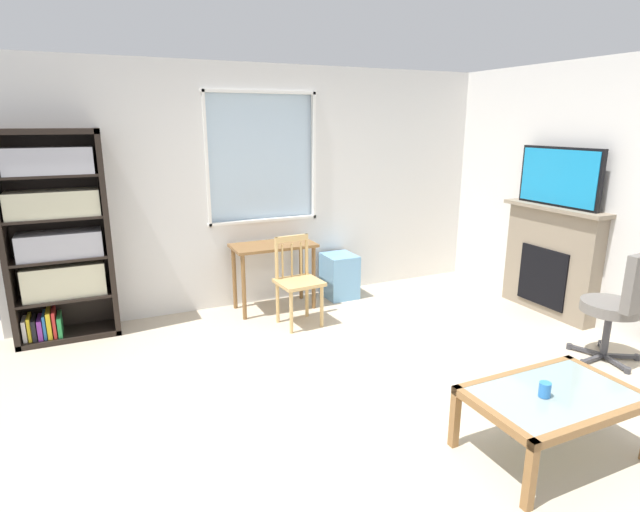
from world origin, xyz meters
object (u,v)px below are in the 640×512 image
at_px(coffee_table, 553,401).
at_px(desk_under_window, 273,256).
at_px(plastic_drawer_unit, 339,276).
at_px(tv, 559,177).
at_px(sippy_cup, 545,390).
at_px(fireplace, 550,260).
at_px(wooden_chair, 298,280).
at_px(office_chair, 622,302).
at_px(bookshelf, 57,233).

bearing_deg(coffee_table, desk_under_window, 102.35).
distance_m(plastic_drawer_unit, coffee_table, 3.18).
relative_size(desk_under_window, tv, 0.93).
bearing_deg(sippy_cup, fireplace, 41.18).
bearing_deg(fireplace, coffee_table, -137.58).
bearing_deg(fireplace, sippy_cup, -138.82).
bearing_deg(wooden_chair, sippy_cup, -78.69).
height_order(wooden_chair, fireplace, fireplace).
distance_m(desk_under_window, coffee_table, 3.21).
bearing_deg(coffee_table, tv, 42.68).
height_order(plastic_drawer_unit, sippy_cup, plastic_drawer_unit).
bearing_deg(fireplace, office_chair, -111.60).
distance_m(bookshelf, sippy_cup, 4.22).
bearing_deg(wooden_chair, fireplace, -17.59).
bearing_deg(coffee_table, bookshelf, 130.29).
bearing_deg(sippy_cup, desk_under_window, 100.72).
bearing_deg(sippy_cup, office_chair, 22.51).
bearing_deg(wooden_chair, bookshelf, 163.72).
xyz_separation_m(wooden_chair, office_chair, (2.13, -1.95, 0.09)).
height_order(coffee_table, sippy_cup, sippy_cup).
xyz_separation_m(wooden_chair, fireplace, (2.58, -0.82, 0.12)).
bearing_deg(bookshelf, tv, -17.06).
xyz_separation_m(tv, sippy_cup, (-2.04, -1.80, -1.00)).
bearing_deg(office_chair, fireplace, 68.40).
bearing_deg(coffee_table, plastic_drawer_unit, 87.38).
bearing_deg(fireplace, tv, 180.00).
distance_m(coffee_table, sippy_cup, 0.14).
bearing_deg(desk_under_window, plastic_drawer_unit, 3.45).
relative_size(bookshelf, office_chair, 1.95).
height_order(bookshelf, desk_under_window, bookshelf).
xyz_separation_m(desk_under_window, fireplace, (2.65, -1.33, -0.02)).
relative_size(wooden_chair, coffee_table, 0.88).
bearing_deg(plastic_drawer_unit, desk_under_window, -176.55).
xyz_separation_m(bookshelf, desk_under_window, (2.06, -0.11, -0.42)).
height_order(desk_under_window, fireplace, fireplace).
relative_size(bookshelf, sippy_cup, 21.69).
bearing_deg(desk_under_window, fireplace, -26.69).
distance_m(tv, sippy_cup, 2.89).
bearing_deg(plastic_drawer_unit, bookshelf, 178.88).
bearing_deg(office_chair, coffee_table, -156.40).
distance_m(wooden_chair, plastic_drawer_unit, 0.97).
height_order(plastic_drawer_unit, coffee_table, plastic_drawer_unit).
relative_size(bookshelf, plastic_drawer_unit, 3.82).
relative_size(fireplace, sippy_cup, 13.26).
distance_m(office_chair, coffee_table, 1.66).
xyz_separation_m(bookshelf, office_chair, (4.25, -2.57, -0.47)).
bearing_deg(bookshelf, desk_under_window, -2.97).
bearing_deg(tv, desk_under_window, 153.15).
height_order(desk_under_window, tv, tv).
relative_size(office_chair, coffee_table, 0.97).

